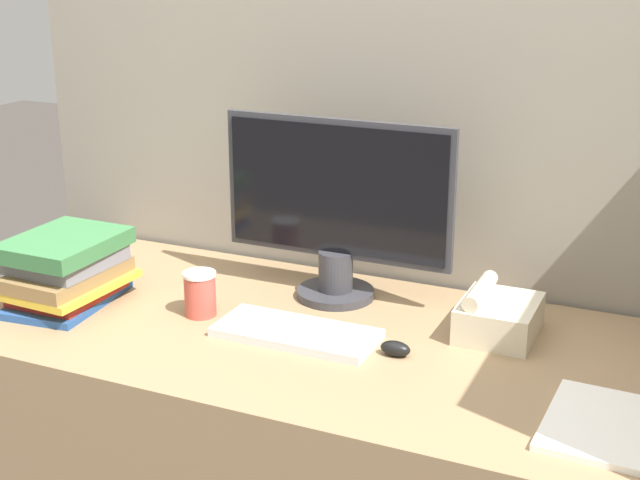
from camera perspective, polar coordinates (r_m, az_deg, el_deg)
name	(u,v)px	position (r m, az deg, el deg)	size (l,w,h in m)	color
cubicle_panel_rear	(392,273)	(2.35, 4.61, -2.14)	(2.09, 0.04, 1.52)	gray
monitor	(336,212)	(2.13, 1.06, 1.78)	(0.58, 0.19, 0.44)	#333338
keyboard	(296,333)	(1.98, -1.53, -5.97)	(0.36, 0.16, 0.02)	silver
mouse	(395,349)	(1.90, 4.85, -6.94)	(0.07, 0.04, 0.03)	black
coffee_cup	(200,294)	(2.09, -7.68, -3.42)	(0.08, 0.08, 0.11)	#BF4C3F
book_stack	(66,270)	(2.21, -15.97, -1.84)	(0.25, 0.30, 0.17)	#264C8C
desk_telephone	(497,316)	(2.01, 11.29, -4.79)	(0.16, 0.20, 0.12)	beige
paper_pile	(602,425)	(1.71, 17.57, -11.20)	(0.20, 0.28, 0.01)	white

